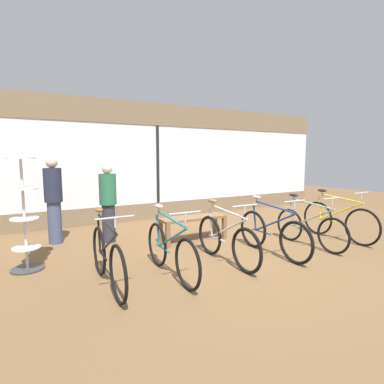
% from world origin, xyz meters
% --- Properties ---
extents(ground_plane, '(24.00, 24.00, 0.00)m').
position_xyz_m(ground_plane, '(0.00, 0.00, 0.00)').
color(ground_plane, brown).
extents(shop_back_wall, '(12.00, 0.08, 3.20)m').
position_xyz_m(shop_back_wall, '(0.00, 3.71, 1.64)').
color(shop_back_wall, '#7A664C').
rests_on(shop_back_wall, ground_plane).
extents(bicycle_far_left, '(0.46, 1.73, 1.04)m').
position_xyz_m(bicycle_far_left, '(-2.37, -0.19, 0.40)').
color(bicycle_far_left, black).
rests_on(bicycle_far_left, ground_plane).
extents(bicycle_left, '(0.46, 1.71, 1.03)m').
position_xyz_m(bicycle_left, '(-1.49, -0.27, 0.39)').
color(bicycle_left, black).
rests_on(bicycle_left, ground_plane).
extents(bicycle_center_left, '(0.46, 1.71, 1.03)m').
position_xyz_m(bicycle_center_left, '(-0.45, -0.21, 0.38)').
color(bicycle_center_left, black).
rests_on(bicycle_center_left, ground_plane).
extents(bicycle_center_right, '(0.46, 1.76, 1.04)m').
position_xyz_m(bicycle_center_right, '(0.51, -0.27, 0.39)').
color(bicycle_center_right, black).
rests_on(bicycle_center_right, ground_plane).
extents(bicycle_right, '(0.46, 1.68, 1.01)m').
position_xyz_m(bicycle_right, '(1.49, -0.26, 0.38)').
color(bicycle_right, black).
rests_on(bicycle_right, ground_plane).
extents(bicycle_far_right, '(0.46, 1.76, 1.05)m').
position_xyz_m(bicycle_far_right, '(2.43, -0.22, 0.41)').
color(bicycle_far_right, black).
rests_on(bicycle_far_right, ground_plane).
extents(accessory_rack, '(0.48, 0.48, 1.82)m').
position_xyz_m(accessory_rack, '(-3.31, 1.04, 0.74)').
color(accessory_rack, '#333333').
rests_on(accessory_rack, ground_plane).
extents(display_bench, '(1.40, 0.44, 0.51)m').
position_xyz_m(display_bench, '(-0.28, 1.18, 0.42)').
color(display_bench, brown).
rests_on(display_bench, ground_plane).
extents(customer_near_rack, '(0.35, 0.35, 1.74)m').
position_xyz_m(customer_near_rack, '(-2.79, 2.39, 0.92)').
color(customer_near_rack, '#424C6B').
rests_on(customer_near_rack, ground_plane).
extents(customer_by_window, '(0.48, 0.48, 1.60)m').
position_xyz_m(customer_by_window, '(-1.82, 1.96, 0.84)').
color(customer_by_window, '#2D2D38').
rests_on(customer_by_window, ground_plane).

